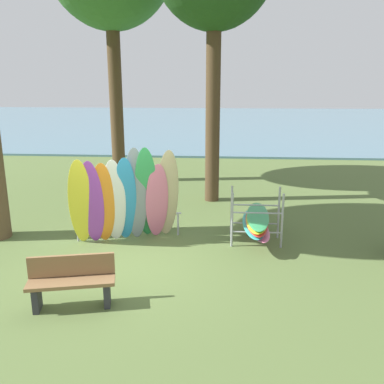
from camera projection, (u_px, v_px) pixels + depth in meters
ground_plane at (121, 261)px, 8.63m from camera, size 80.00×80.00×0.00m
lake_water at (200, 121)px, 37.45m from camera, size 80.00×36.00×0.10m
leaning_board_pile at (126, 199)px, 9.40m from camera, size 2.53×1.31×2.26m
board_storage_rack at (256, 221)px, 9.52m from camera, size 1.15×2.13×1.25m
park_bench at (72, 280)px, 6.82m from camera, size 1.46×0.71×0.85m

